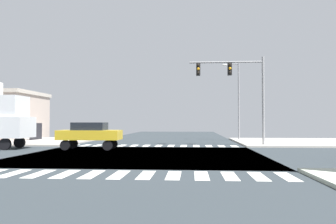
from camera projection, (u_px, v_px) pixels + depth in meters
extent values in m
cube|color=#2C3338|center=(142.00, 155.00, 19.40)|extent=(14.00, 90.00, 0.05)
cube|color=#2C3338|center=(142.00, 155.00, 19.40)|extent=(90.00, 12.00, 0.05)
cube|color=#B2ADA3|center=(302.00, 142.00, 30.44)|extent=(12.00, 12.00, 0.14)
cube|color=#B2AAA0|center=(28.00, 141.00, 32.30)|extent=(12.00, 12.00, 0.14)
cube|color=white|center=(13.00, 173.00, 12.39)|extent=(0.50, 2.00, 0.01)
cube|color=white|center=(39.00, 174.00, 12.32)|extent=(0.50, 2.00, 0.01)
cube|color=white|center=(65.00, 174.00, 12.25)|extent=(0.50, 2.00, 0.01)
cube|color=white|center=(92.00, 174.00, 12.18)|extent=(0.50, 2.00, 0.01)
cube|color=white|center=(119.00, 175.00, 12.10)|extent=(0.50, 2.00, 0.01)
cube|color=white|center=(146.00, 175.00, 12.03)|extent=(0.50, 2.00, 0.01)
cube|color=white|center=(174.00, 175.00, 11.96)|extent=(0.50, 2.00, 0.01)
cube|color=white|center=(202.00, 176.00, 11.89)|extent=(0.50, 2.00, 0.01)
cube|color=white|center=(230.00, 176.00, 11.82)|extent=(0.50, 2.00, 0.01)
cube|color=white|center=(258.00, 176.00, 11.75)|extent=(0.50, 2.00, 0.01)
cube|color=white|center=(287.00, 177.00, 11.67)|extent=(0.50, 2.00, 0.01)
cube|color=white|center=(74.00, 145.00, 27.16)|extent=(0.50, 2.00, 0.01)
cube|color=white|center=(86.00, 145.00, 27.09)|extent=(0.50, 2.00, 0.01)
cube|color=white|center=(98.00, 145.00, 27.02)|extent=(0.50, 2.00, 0.01)
cube|color=white|center=(110.00, 145.00, 26.95)|extent=(0.50, 2.00, 0.01)
cube|color=white|center=(122.00, 146.00, 26.87)|extent=(0.50, 2.00, 0.01)
cube|color=white|center=(134.00, 146.00, 26.80)|extent=(0.50, 2.00, 0.01)
cube|color=white|center=(146.00, 146.00, 26.73)|extent=(0.50, 2.00, 0.01)
cube|color=white|center=(159.00, 146.00, 26.66)|extent=(0.50, 2.00, 0.01)
cube|color=white|center=(171.00, 146.00, 26.59)|extent=(0.50, 2.00, 0.01)
cube|color=white|center=(184.00, 146.00, 26.52)|extent=(0.50, 2.00, 0.01)
cube|color=white|center=(196.00, 146.00, 26.45)|extent=(0.50, 2.00, 0.01)
cube|color=white|center=(209.00, 146.00, 26.37)|extent=(0.50, 2.00, 0.01)
cube|color=white|center=(222.00, 146.00, 26.30)|extent=(0.50, 2.00, 0.01)
cube|color=white|center=(234.00, 146.00, 26.23)|extent=(0.50, 2.00, 0.01)
cylinder|color=gray|center=(263.00, 101.00, 26.20)|extent=(0.20, 0.20, 7.08)
cylinder|color=gray|center=(226.00, 62.00, 26.50)|extent=(5.81, 0.14, 0.14)
cube|color=black|center=(230.00, 69.00, 26.47)|extent=(0.32, 0.40, 1.00)
sphere|color=black|center=(230.00, 65.00, 26.23)|extent=(0.22, 0.22, 0.22)
sphere|color=orange|center=(230.00, 68.00, 26.22)|extent=(0.22, 0.22, 0.22)
sphere|color=black|center=(230.00, 72.00, 26.21)|extent=(0.22, 0.22, 0.22)
cube|color=black|center=(198.00, 69.00, 26.65)|extent=(0.32, 0.40, 1.00)
sphere|color=black|center=(198.00, 65.00, 26.41)|extent=(0.22, 0.22, 0.22)
sphere|color=orange|center=(198.00, 69.00, 26.40)|extent=(0.22, 0.22, 0.22)
sphere|color=black|center=(198.00, 73.00, 26.39)|extent=(0.22, 0.22, 0.22)
cylinder|color=gray|center=(239.00, 102.00, 33.74)|extent=(0.16, 0.16, 7.88)
cylinder|color=gray|center=(232.00, 64.00, 33.90)|extent=(1.40, 0.10, 0.10)
ellipsoid|color=silver|center=(225.00, 65.00, 33.95)|extent=(0.60, 0.32, 0.20)
cube|color=black|center=(36.00, 132.00, 33.47)|extent=(0.24, 2.20, 1.80)
cylinder|color=black|center=(20.00, 142.00, 24.56)|extent=(0.80, 0.26, 0.80)
cylinder|color=black|center=(5.00, 144.00, 22.65)|extent=(0.80, 0.26, 0.80)
cube|color=silver|center=(9.00, 106.00, 23.70)|extent=(2.02, 2.11, 1.49)
cylinder|color=black|center=(113.00, 144.00, 23.81)|extent=(0.68, 0.26, 0.68)
cylinder|color=black|center=(108.00, 145.00, 22.38)|extent=(0.68, 0.26, 0.68)
cylinder|color=black|center=(73.00, 144.00, 24.02)|extent=(0.68, 0.26, 0.68)
cylinder|color=black|center=(65.00, 145.00, 22.59)|extent=(0.68, 0.26, 0.68)
cube|color=gold|center=(90.00, 135.00, 23.22)|extent=(4.30, 1.80, 0.66)
cube|color=black|center=(90.00, 126.00, 23.24)|extent=(2.24, 1.55, 0.54)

